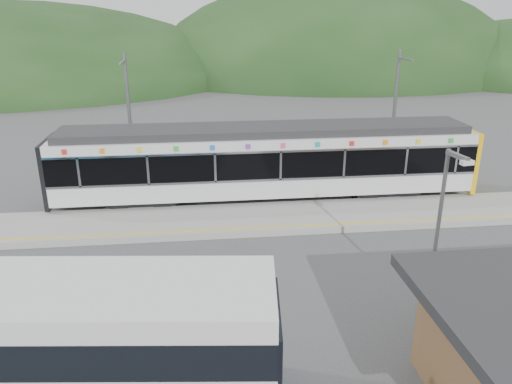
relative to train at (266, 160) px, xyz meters
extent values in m
plane|color=#4C4C4F|center=(0.32, -6.00, -2.06)|extent=(120.00, 120.00, 0.00)
ellipsoid|color=#1E3D19|center=(-27.68, 46.00, -2.06)|extent=(60.00, 45.00, 20.00)
ellipsoid|color=#1E3D19|center=(16.32, 48.00, -2.06)|extent=(52.00, 39.00, 26.00)
cube|color=#9E9E99|center=(0.32, -2.70, -1.91)|extent=(26.00, 3.20, 0.30)
cube|color=yellow|center=(0.32, -4.00, -1.76)|extent=(26.00, 0.10, 0.01)
cube|color=black|center=(-6.02, 0.00, -1.76)|extent=(3.20, 2.20, 0.56)
cube|color=black|center=(5.98, 0.00, -1.76)|extent=(3.20, 2.20, 0.56)
cube|color=silver|center=(-0.02, 0.00, -1.02)|extent=(20.00, 2.90, 0.92)
cube|color=black|center=(-0.02, 0.00, 0.16)|extent=(20.00, 2.96, 1.45)
cube|color=silver|center=(-0.02, -1.50, -0.51)|extent=(20.00, 0.05, 0.10)
cube|color=silver|center=(-0.02, -1.50, 0.84)|extent=(20.00, 0.05, 0.10)
cube|color=silver|center=(-0.02, 0.00, 1.11)|extent=(20.00, 2.90, 0.45)
cube|color=#2D2D30|center=(-0.02, 0.00, 1.52)|extent=(19.40, 2.50, 0.36)
cube|color=yellow|center=(10.10, 0.00, -0.16)|extent=(0.24, 2.92, 3.00)
cube|color=black|center=(-10.12, 0.00, -0.16)|extent=(0.20, 2.92, 3.00)
cube|color=silver|center=(-8.52, -1.50, 0.16)|extent=(0.10, 0.05, 1.35)
cube|color=silver|center=(-5.52, -1.50, 0.16)|extent=(0.10, 0.05, 1.35)
cube|color=silver|center=(-2.52, -1.50, 0.16)|extent=(0.10, 0.05, 1.35)
cube|color=silver|center=(0.48, -1.50, 0.16)|extent=(0.10, 0.05, 1.35)
cube|color=silver|center=(3.48, -1.50, 0.16)|extent=(0.10, 0.05, 1.35)
cube|color=silver|center=(6.48, -1.50, 0.16)|extent=(0.10, 0.05, 1.35)
cube|color=silver|center=(8.98, -1.50, 0.16)|extent=(0.10, 0.05, 1.35)
cube|color=red|center=(-9.02, -1.49, 1.12)|extent=(0.22, 0.04, 0.22)
cube|color=orange|center=(-7.42, -1.49, 1.12)|extent=(0.22, 0.04, 0.22)
cube|color=yellow|center=(-5.82, -1.49, 1.12)|extent=(0.22, 0.04, 0.22)
cube|color=green|center=(-4.22, -1.49, 1.12)|extent=(0.22, 0.04, 0.22)
cube|color=blue|center=(-2.62, -1.49, 1.12)|extent=(0.22, 0.04, 0.22)
cube|color=purple|center=(-1.02, -1.49, 1.12)|extent=(0.22, 0.04, 0.22)
cube|color=#E54C8C|center=(0.58, -1.49, 1.12)|extent=(0.22, 0.04, 0.22)
cube|color=#19A5A5|center=(2.18, -1.49, 1.12)|extent=(0.22, 0.04, 0.22)
cube|color=red|center=(3.78, -1.49, 1.12)|extent=(0.22, 0.04, 0.22)
cube|color=orange|center=(5.38, -1.49, 1.12)|extent=(0.22, 0.04, 0.22)
cube|color=yellow|center=(6.98, -1.49, 1.12)|extent=(0.22, 0.04, 0.22)
cube|color=green|center=(8.58, -1.49, 1.12)|extent=(0.22, 0.04, 0.22)
cylinder|color=slate|center=(-6.68, 2.60, 1.44)|extent=(0.18, 0.18, 7.00)
cube|color=slate|center=(-6.68, 1.80, 4.54)|extent=(0.08, 1.80, 0.08)
cylinder|color=slate|center=(7.32, 2.60, 1.44)|extent=(0.18, 0.18, 7.00)
cube|color=slate|center=(7.32, 1.80, 4.54)|extent=(0.08, 1.80, 0.08)
cube|color=silver|center=(-7.63, -12.96, -0.63)|extent=(12.36, 4.05, 0.88)
cube|color=black|center=(-7.63, -12.96, 0.25)|extent=(12.37, 4.09, 0.88)
cube|color=silver|center=(-7.63, -12.96, 0.97)|extent=(12.36, 4.05, 0.55)
cylinder|color=slate|center=(3.76, -10.33, 0.60)|extent=(0.12, 0.12, 5.34)
cube|color=slate|center=(3.76, -10.73, 3.18)|extent=(0.27, 0.90, 0.12)
cube|color=silver|center=(3.76, -11.13, 3.11)|extent=(0.38, 0.24, 0.12)
camera|label=1|loc=(-3.13, -23.09, 6.99)|focal=35.00mm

